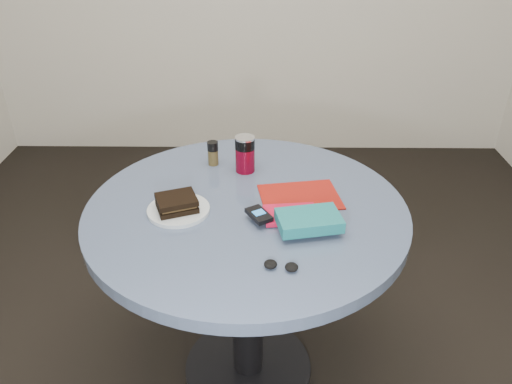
{
  "coord_description": "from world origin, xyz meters",
  "views": [
    {
      "loc": [
        0.04,
        -1.31,
        1.58
      ],
      "look_at": [
        0.03,
        0.0,
        0.8
      ],
      "focal_mm": 35.0,
      "sensor_mm": 36.0,
      "label": 1
    }
  ],
  "objects_px": {
    "pepper_grinder": "(213,153)",
    "magazine": "(300,197)",
    "sandwich": "(177,203)",
    "headphones": "(281,266)",
    "plate": "(179,210)",
    "red_book": "(291,214)",
    "mp3_player": "(259,215)",
    "novel": "(309,220)",
    "table": "(247,248)",
    "soda_can": "(245,154)"
  },
  "relations": [
    {
      "from": "table",
      "to": "pepper_grinder",
      "type": "distance_m",
      "value": 0.37
    },
    {
      "from": "novel",
      "to": "sandwich",
      "type": "bearing_deg",
      "value": 155.31
    },
    {
      "from": "pepper_grinder",
      "to": "mp3_player",
      "type": "xyz_separation_m",
      "value": [
        0.17,
        -0.37,
        -0.02
      ]
    },
    {
      "from": "table",
      "to": "soda_can",
      "type": "relative_size",
      "value": 7.79
    },
    {
      "from": "table",
      "to": "mp3_player",
      "type": "bearing_deg",
      "value": -65.83
    },
    {
      "from": "mp3_player",
      "to": "pepper_grinder",
      "type": "bearing_deg",
      "value": 114.27
    },
    {
      "from": "table",
      "to": "pepper_grinder",
      "type": "xyz_separation_m",
      "value": [
        -0.13,
        0.28,
        0.21
      ]
    },
    {
      "from": "magazine",
      "to": "red_book",
      "type": "xyz_separation_m",
      "value": [
        -0.04,
        -0.12,
        0.01
      ]
    },
    {
      "from": "magazine",
      "to": "mp3_player",
      "type": "height_order",
      "value": "mp3_player"
    },
    {
      "from": "plate",
      "to": "magazine",
      "type": "xyz_separation_m",
      "value": [
        0.38,
        0.09,
        -0.0
      ]
    },
    {
      "from": "pepper_grinder",
      "to": "soda_can",
      "type": "bearing_deg",
      "value": -22.21
    },
    {
      "from": "table",
      "to": "soda_can",
      "type": "bearing_deg",
      "value": 92.58
    },
    {
      "from": "pepper_grinder",
      "to": "magazine",
      "type": "xyz_separation_m",
      "value": [
        0.3,
        -0.23,
        -0.04
      ]
    },
    {
      "from": "mp3_player",
      "to": "table",
      "type": "bearing_deg",
      "value": 114.17
    },
    {
      "from": "pepper_grinder",
      "to": "novel",
      "type": "bearing_deg",
      "value": -53.14
    },
    {
      "from": "magazine",
      "to": "soda_can",
      "type": "bearing_deg",
      "value": 125.76
    },
    {
      "from": "sandwich",
      "to": "mp3_player",
      "type": "xyz_separation_m",
      "value": [
        0.25,
        -0.05,
        -0.01
      ]
    },
    {
      "from": "novel",
      "to": "plate",
      "type": "bearing_deg",
      "value": 154.87
    },
    {
      "from": "novel",
      "to": "headphones",
      "type": "distance_m",
      "value": 0.19
    },
    {
      "from": "pepper_grinder",
      "to": "red_book",
      "type": "height_order",
      "value": "pepper_grinder"
    },
    {
      "from": "magazine",
      "to": "novel",
      "type": "relative_size",
      "value": 1.4
    },
    {
      "from": "pepper_grinder",
      "to": "mp3_player",
      "type": "bearing_deg",
      "value": -65.73
    },
    {
      "from": "sandwich",
      "to": "pepper_grinder",
      "type": "relative_size",
      "value": 1.64
    },
    {
      "from": "plate",
      "to": "red_book",
      "type": "height_order",
      "value": "red_book"
    },
    {
      "from": "soda_can",
      "to": "magazine",
      "type": "distance_m",
      "value": 0.26
    },
    {
      "from": "plate",
      "to": "magazine",
      "type": "height_order",
      "value": "plate"
    },
    {
      "from": "novel",
      "to": "mp3_player",
      "type": "bearing_deg",
      "value": 151.7
    },
    {
      "from": "table",
      "to": "pepper_grinder",
      "type": "height_order",
      "value": "pepper_grinder"
    },
    {
      "from": "sandwich",
      "to": "pepper_grinder",
      "type": "height_order",
      "value": "pepper_grinder"
    },
    {
      "from": "table",
      "to": "magazine",
      "type": "distance_m",
      "value": 0.24
    },
    {
      "from": "plate",
      "to": "headphones",
      "type": "bearing_deg",
      "value": -41.5
    },
    {
      "from": "magazine",
      "to": "red_book",
      "type": "relative_size",
      "value": 1.57
    },
    {
      "from": "plate",
      "to": "pepper_grinder",
      "type": "height_order",
      "value": "pepper_grinder"
    },
    {
      "from": "pepper_grinder",
      "to": "novel",
      "type": "distance_m",
      "value": 0.51
    },
    {
      "from": "red_book",
      "to": "mp3_player",
      "type": "bearing_deg",
      "value": -172.31
    },
    {
      "from": "table",
      "to": "novel",
      "type": "xyz_separation_m",
      "value": [
        0.18,
        -0.13,
        0.2
      ]
    },
    {
      "from": "soda_can",
      "to": "headphones",
      "type": "relative_size",
      "value": 1.35
    },
    {
      "from": "pepper_grinder",
      "to": "magazine",
      "type": "bearing_deg",
      "value": -37.49
    },
    {
      "from": "table",
      "to": "pepper_grinder",
      "type": "relative_size",
      "value": 11.41
    },
    {
      "from": "red_book",
      "to": "pepper_grinder",
      "type": "bearing_deg",
      "value": 120.94
    },
    {
      "from": "novel",
      "to": "headphones",
      "type": "height_order",
      "value": "novel"
    },
    {
      "from": "table",
      "to": "plate",
      "type": "height_order",
      "value": "plate"
    },
    {
      "from": "plate",
      "to": "red_book",
      "type": "relative_size",
      "value": 1.2
    },
    {
      "from": "pepper_grinder",
      "to": "plate",
      "type": "bearing_deg",
      "value": -104.18
    },
    {
      "from": "plate",
      "to": "sandwich",
      "type": "bearing_deg",
      "value": -143.29
    },
    {
      "from": "sandwich",
      "to": "headphones",
      "type": "height_order",
      "value": "sandwich"
    },
    {
      "from": "magazine",
      "to": "red_book",
      "type": "bearing_deg",
      "value": -116.16
    },
    {
      "from": "magazine",
      "to": "plate",
      "type": "bearing_deg",
      "value": -176.09
    },
    {
      "from": "red_book",
      "to": "novel",
      "type": "bearing_deg",
      "value": -60.68
    },
    {
      "from": "sandwich",
      "to": "magazine",
      "type": "distance_m",
      "value": 0.39
    }
  ]
}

